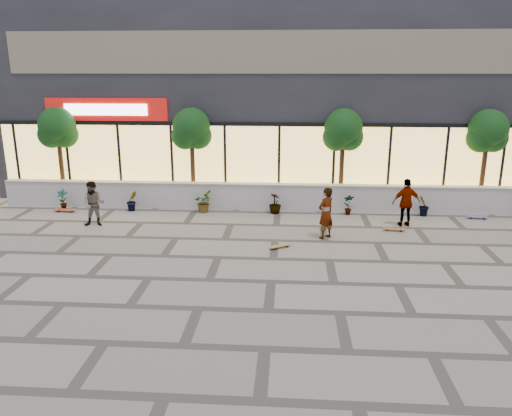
# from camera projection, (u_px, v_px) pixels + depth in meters

# --- Properties ---
(ground) EXTENTS (80.00, 80.00, 0.00)m
(ground) POSITION_uv_depth(u_px,v_px,m) (271.00, 282.00, 13.04)
(ground) COLOR gray
(ground) RESTS_ON ground
(planter_wall) EXTENTS (22.00, 0.42, 1.04)m
(planter_wall) POSITION_uv_depth(u_px,v_px,m) (278.00, 197.00, 19.63)
(planter_wall) COLOR beige
(planter_wall) RESTS_ON ground
(retail_building) EXTENTS (24.00, 9.17, 8.50)m
(retail_building) POSITION_uv_depth(u_px,v_px,m) (282.00, 93.00, 23.90)
(retail_building) COLOR #26262B
(retail_building) RESTS_ON ground
(shrub_a) EXTENTS (0.43, 0.29, 0.81)m
(shrub_a) POSITION_uv_depth(u_px,v_px,m) (63.00, 199.00, 19.69)
(shrub_a) COLOR #123813
(shrub_a) RESTS_ON ground
(shrub_b) EXTENTS (0.57, 0.57, 0.81)m
(shrub_b) POSITION_uv_depth(u_px,v_px,m) (132.00, 201.00, 19.50)
(shrub_b) COLOR #123813
(shrub_b) RESTS_ON ground
(shrub_c) EXTENTS (0.68, 0.77, 0.81)m
(shrub_c) POSITION_uv_depth(u_px,v_px,m) (203.00, 202.00, 19.32)
(shrub_c) COLOR #123813
(shrub_c) RESTS_ON ground
(shrub_d) EXTENTS (0.64, 0.64, 0.81)m
(shrub_d) POSITION_uv_depth(u_px,v_px,m) (275.00, 203.00, 19.14)
(shrub_d) COLOR #123813
(shrub_d) RESTS_ON ground
(shrub_e) EXTENTS (0.46, 0.35, 0.81)m
(shrub_e) POSITION_uv_depth(u_px,v_px,m) (349.00, 204.00, 18.96)
(shrub_e) COLOR #123813
(shrub_e) RESTS_ON ground
(shrub_f) EXTENTS (0.55, 0.57, 0.81)m
(shrub_f) POSITION_uv_depth(u_px,v_px,m) (424.00, 206.00, 18.77)
(shrub_f) COLOR #123813
(shrub_f) RESTS_ON ground
(tree_west) EXTENTS (1.60, 1.50, 3.92)m
(tree_west) POSITION_uv_depth(u_px,v_px,m) (58.00, 130.00, 20.23)
(tree_west) COLOR #452518
(tree_west) RESTS_ON ground
(tree_midwest) EXTENTS (1.60, 1.50, 3.92)m
(tree_midwest) POSITION_uv_depth(u_px,v_px,m) (192.00, 131.00, 19.87)
(tree_midwest) COLOR #452518
(tree_midwest) RESTS_ON ground
(tree_mideast) EXTENTS (1.60, 1.50, 3.92)m
(tree_mideast) POSITION_uv_depth(u_px,v_px,m) (343.00, 132.00, 19.48)
(tree_mideast) COLOR #452518
(tree_mideast) RESTS_ON ground
(tree_east) EXTENTS (1.60, 1.50, 3.92)m
(tree_east) POSITION_uv_depth(u_px,v_px,m) (488.00, 134.00, 19.12)
(tree_east) COLOR #452518
(tree_east) RESTS_ON ground
(skater_center) EXTENTS (0.73, 0.72, 1.71)m
(skater_center) POSITION_uv_depth(u_px,v_px,m) (326.00, 213.00, 16.19)
(skater_center) COLOR silver
(skater_center) RESTS_ON ground
(skater_left) EXTENTS (0.85, 0.69, 1.61)m
(skater_left) POSITION_uv_depth(u_px,v_px,m) (94.00, 204.00, 17.49)
(skater_left) COLOR tan
(skater_left) RESTS_ON ground
(skater_right_near) EXTENTS (1.04, 0.53, 1.70)m
(skater_right_near) POSITION_uv_depth(u_px,v_px,m) (406.00, 203.00, 17.48)
(skater_right_near) COLOR silver
(skater_right_near) RESTS_ON ground
(skateboard_center) EXTENTS (0.73, 0.57, 0.09)m
(skateboard_center) POSITION_uv_depth(u_px,v_px,m) (280.00, 246.00, 15.47)
(skateboard_center) COLOR olive
(skateboard_center) RESTS_ON ground
(skateboard_left) EXTENTS (0.89, 0.28, 0.11)m
(skateboard_left) POSITION_uv_depth(u_px,v_px,m) (65.00, 210.00, 19.40)
(skateboard_left) COLOR #BF4623
(skateboard_left) RESTS_ON ground
(skateboard_right_near) EXTENTS (0.75, 0.27, 0.09)m
(skateboard_right_near) POSITION_uv_depth(u_px,v_px,m) (394.00, 229.00, 17.11)
(skateboard_right_near) COLOR brown
(skateboard_right_near) RESTS_ON ground
(skateboard_right_far) EXTENTS (0.77, 0.27, 0.09)m
(skateboard_right_far) POSITION_uv_depth(u_px,v_px,m) (477.00, 217.00, 18.49)
(skateboard_right_far) COLOR #70559C
(skateboard_right_far) RESTS_ON ground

